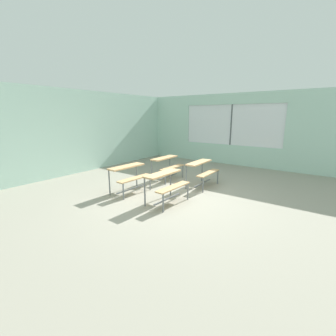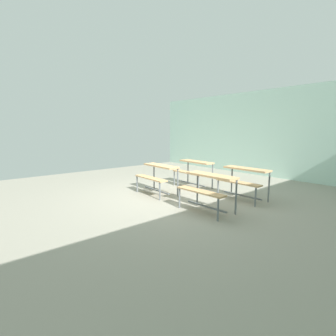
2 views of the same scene
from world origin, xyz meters
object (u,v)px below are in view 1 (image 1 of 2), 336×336
(desk_bench_r0c0, at_px, (166,181))
(desk_bench_r1c1, at_px, (167,163))
(desk_bench_r0c1, at_px, (202,168))
(desk_bench_r1c0, at_px, (129,173))

(desk_bench_r0c0, height_order, desk_bench_r1c1, same)
(desk_bench_r0c1, distance_m, desk_bench_r1c1, 1.29)
(desk_bench_r1c0, relative_size, desk_bench_r1c1, 1.02)
(desk_bench_r1c1, bearing_deg, desk_bench_r1c0, 178.19)
(desk_bench_r0c0, distance_m, desk_bench_r1c1, 2.10)
(desk_bench_r0c0, relative_size, desk_bench_r0c1, 1.01)
(desk_bench_r0c0, relative_size, desk_bench_r1c1, 1.01)
(desk_bench_r1c0, distance_m, desk_bench_r1c1, 1.67)
(desk_bench_r0c0, bearing_deg, desk_bench_r1c1, 37.42)
(desk_bench_r0c0, height_order, desk_bench_r0c1, same)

